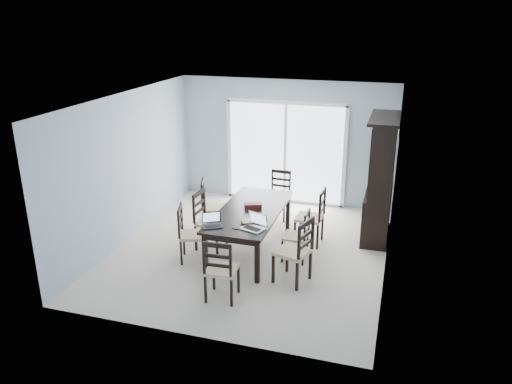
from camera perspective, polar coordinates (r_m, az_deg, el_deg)
floor at (r=8.64m, az=-0.64°, el=-6.69°), size 5.00×5.00×0.00m
ceiling at (r=7.83m, az=-0.71°, el=10.58°), size 5.00×5.00×0.00m
back_wall at (r=10.46m, az=3.43°, el=5.67°), size 4.50×0.02×2.60m
wall_left at (r=9.04m, az=-14.43°, el=2.76°), size 0.02×5.00×2.60m
wall_right at (r=7.81m, az=15.29°, el=-0.04°), size 0.02×5.00×2.60m
balcony at (r=11.79m, az=4.42°, el=0.45°), size 4.50×2.00×0.10m
railing at (r=12.54m, az=5.49°, el=4.50°), size 4.50×0.06×1.10m
dining_table at (r=8.36m, az=-0.66°, el=-2.56°), size 1.00×2.20×0.75m
china_hutch at (r=9.07m, az=14.05°, el=1.33°), size 0.50×1.38×2.20m
sliding_door at (r=10.49m, az=3.37°, el=4.51°), size 2.52×0.05×2.18m
chair_left_near at (r=8.17m, az=-7.87°, el=-4.05°), size 0.53×0.52×1.09m
chair_left_mid at (r=8.57m, az=-5.80°, el=-2.50°), size 0.48×0.47×1.17m
chair_left_far at (r=9.18m, az=-5.39°, el=-0.96°), size 0.57×0.56×1.16m
chair_right_near at (r=7.42m, az=4.90°, el=-6.01°), size 0.58×0.57×1.21m
chair_right_mid at (r=8.13m, az=5.14°, el=-4.37°), size 0.40×0.39×1.01m
chair_right_far at (r=8.69m, az=6.80°, el=-2.14°), size 0.47×0.46×1.18m
chair_end_near at (r=6.98m, az=-4.17°, el=-8.22°), size 0.44×0.45×1.11m
chair_end_far at (r=9.85m, az=2.71°, el=0.34°), size 0.43×0.44×1.08m
laptop_dark at (r=7.71m, az=-4.99°, el=-3.63°), size 0.36×0.33×0.21m
laptop_silver at (r=7.59m, az=-0.38°, el=-3.88°), size 0.40×0.34×0.24m
book_stack at (r=7.85m, az=-0.67°, el=-3.33°), size 0.36×0.34×0.05m
cell_phone at (r=7.64m, az=-2.40°, el=-4.18°), size 0.11×0.06×0.01m
game_box at (r=8.43m, az=-0.34°, el=-1.55°), size 0.33×0.24×0.07m
hot_tub at (r=11.86m, az=1.44°, el=3.43°), size 2.04×1.84×1.00m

